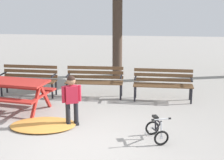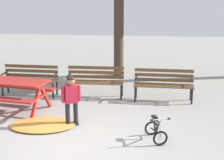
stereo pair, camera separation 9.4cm
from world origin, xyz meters
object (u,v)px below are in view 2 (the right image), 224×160
Objects in this scene: park_bench_far_left at (30,77)px; park_bench_right at (164,82)px; kids_bicycle at (156,131)px; park_bench_left at (95,79)px; picnic_table at (12,87)px; child_standing at (71,96)px.

park_bench_far_left is 3.80m from park_bench_right.
park_bench_far_left is 4.55m from kids_bicycle.
park_bench_right is (1.90, -0.13, 0.00)m from park_bench_left.
picnic_table is 1.37m from park_bench_far_left.
child_standing reaches higher than park_bench_far_left.
park_bench_right is 2.71m from kids_bicycle.
park_bench_left is 3.30m from kids_bicycle.
picnic_table is 3.98m from park_bench_right.
picnic_table is at bearing -161.32° from park_bench_right.
picnic_table is at bearing 154.33° from child_standing.
kids_bicycle is (1.69, -2.82, -0.31)m from park_bench_left.
park_bench_far_left is 2.57× the size of kids_bicycle.
park_bench_right is 2.56× the size of kids_bicycle.
park_bench_right is 1.42× the size of child_standing.
park_bench_far_left is 1.00× the size of park_bench_left.
park_bench_left is at bearing 175.99° from park_bench_right.
park_bench_far_left is at bearing 142.21° from kids_bicycle.
park_bench_far_left and park_bench_right have the same top height.
picnic_table is 1.75× the size of child_standing.
child_standing is (1.71, -0.82, 0.08)m from picnic_table.
park_bench_left reaches higher than kids_bicycle.
park_bench_far_left is at bearing -178.77° from park_bench_left.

